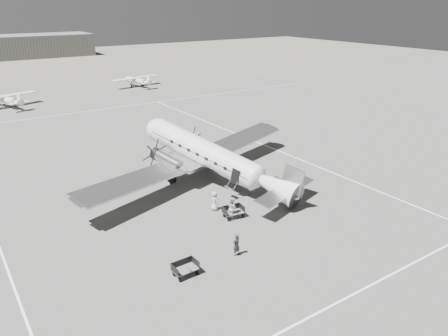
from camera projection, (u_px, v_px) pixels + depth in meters
ground at (237, 202)px, 37.25m from camera, size 260.00×260.00×0.00m
taxi_line_near at (371, 285)px, 26.41m from camera, size 60.00×0.15×0.01m
taxi_line_right at (335, 173)px, 43.52m from camera, size 0.15×80.00×0.01m
taxi_line_horizon at (88, 111)px, 68.20m from camera, size 90.00×0.15×0.01m
grass_infield at (19, 69)px, 110.77m from camera, size 260.00×90.00×0.01m
hangar_main at (19, 47)px, 131.55m from camera, size 42.00×14.00×6.60m
dc3_airliner at (212, 158)px, 40.22m from camera, size 31.09×25.79×5.09m
light_plane_left at (7, 101)px, 70.00m from camera, size 12.78×11.54×2.19m
light_plane_right at (137, 82)px, 87.20m from camera, size 11.57×10.06×2.11m
baggage_cart_near at (233, 212)px, 34.52m from camera, size 1.83×1.41×0.95m
baggage_cart_far at (185, 269)px, 27.19m from camera, size 1.67×1.20×0.93m
ground_crew at (236, 245)px, 29.26m from camera, size 0.63×0.47×1.58m
ramp_agent at (232, 208)px, 34.25m from camera, size 0.80×0.96×1.79m
passenger at (214, 201)px, 35.63m from camera, size 0.70×0.90×1.63m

